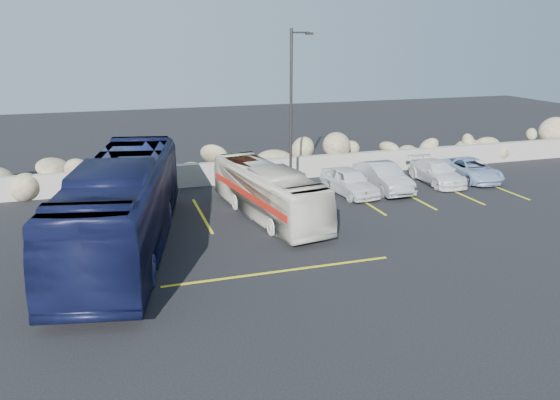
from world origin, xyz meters
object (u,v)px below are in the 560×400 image
object	(u,v)px
vintage_bus	(268,192)
car_b	(383,177)
car_a	(349,181)
lamppost	(292,107)
car_d	(471,170)
car_c	(437,172)
tour_coach	(123,205)

from	to	relation	value
vintage_bus	car_b	world-z (taller)	vintage_bus
car_a	car_b	world-z (taller)	car_b
lamppost	vintage_bus	bearing A→B (deg)	-122.71
car_d	car_a	bearing A→B (deg)	-172.04
car_b	car_c	distance (m)	3.49
vintage_bus	car_c	bearing A→B (deg)	5.87
vintage_bus	car_a	xyz separation A→B (m)	(4.90, 2.21, -0.48)
vintage_bus	car_d	bearing A→B (deg)	3.47
car_b	car_d	size ratio (longest dim) A/B	1.02
lamppost	car_c	world-z (taller)	lamppost
car_c	car_d	xyz separation A→B (m)	(2.20, 0.04, -0.02)
tour_coach	car_b	world-z (taller)	tour_coach
tour_coach	car_c	distance (m)	17.15
lamppost	tour_coach	distance (m)	10.48
car_b	car_c	size ratio (longest dim) A/B	1.04
car_d	vintage_bus	bearing A→B (deg)	-163.86
lamppost	vintage_bus	world-z (taller)	lamppost
lamppost	car_d	size ratio (longest dim) A/B	1.91
car_c	car_d	world-z (taller)	car_c
car_a	car_c	size ratio (longest dim) A/B	0.96
car_c	car_a	bearing A→B (deg)	-171.53
car_a	car_d	world-z (taller)	car_a
car_c	car_d	size ratio (longest dim) A/B	0.98
car_a	vintage_bus	bearing A→B (deg)	-161.70
lamppost	car_b	bearing A→B (deg)	-15.60
car_a	car_c	world-z (taller)	car_a
vintage_bus	car_a	bearing A→B (deg)	15.12
car_b	car_d	xyz separation A→B (m)	(5.67, 0.46, -0.12)
car_a	car_b	distance (m)	1.94
lamppost	vintage_bus	size ratio (longest dim) A/B	0.97
car_d	car_b	bearing A→B (deg)	-171.90
car_b	lamppost	bearing A→B (deg)	163.80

